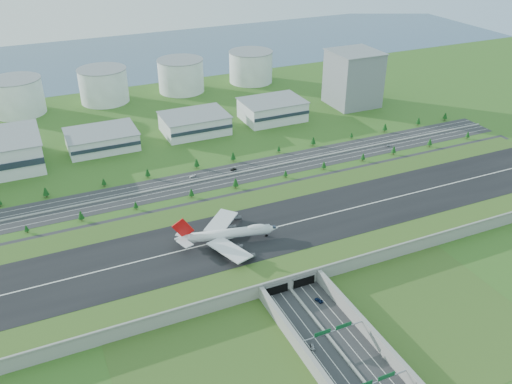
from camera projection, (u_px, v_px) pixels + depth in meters
name	position (u px, v px, depth m)	size (l,w,h in m)	color
ground	(254.00, 243.00, 344.94)	(1200.00, 1200.00, 0.00)	#275C1D
airfield_deck	(254.00, 238.00, 342.87)	(520.00, 100.00, 9.20)	gray
underpass_road	(337.00, 343.00, 264.04)	(38.80, 120.40, 8.00)	#28282B
sign_gantry_near	(333.00, 332.00, 265.82)	(38.70, 0.70, 9.80)	gray
sign_gantry_far	(375.00, 383.00, 237.93)	(38.70, 0.70, 9.80)	gray
north_expressway	(204.00, 180.00, 420.62)	(560.00, 36.00, 0.12)	#28282B
tree_row	(226.00, 169.00, 426.99)	(503.79, 48.61, 8.34)	#3D2819
hangar_mid_a	(102.00, 140.00, 471.10)	(58.00, 42.00, 15.00)	white
hangar_mid_b	(195.00, 124.00, 501.25)	(58.00, 42.00, 17.00)	white
hangar_mid_c	(272.00, 110.00, 529.61)	(58.00, 42.00, 19.00)	white
office_tower	(353.00, 79.00, 559.11)	(46.00, 46.00, 55.00)	gray
fuel_tank_a	(18.00, 97.00, 540.25)	(50.00, 50.00, 35.00)	silver
fuel_tank_b	(104.00, 86.00, 570.89)	(50.00, 50.00, 35.00)	silver
fuel_tank_c	(181.00, 76.00, 601.54)	(50.00, 50.00, 35.00)	silver
fuel_tank_d	(251.00, 67.00, 632.18)	(50.00, 50.00, 35.00)	silver
bay_water	(108.00, 59.00, 727.46)	(1200.00, 260.00, 0.06)	#3C5974
boeing_747	(227.00, 234.00, 330.01)	(64.46, 60.31, 20.17)	silver
car_0	(313.00, 346.00, 265.39)	(1.87, 4.64, 1.58)	#A7A8AC
car_2	(319.00, 300.00, 295.62)	(2.36, 5.12, 1.42)	#0D1D41
car_5	(233.00, 169.00, 435.06)	(1.78, 5.09, 1.68)	black
car_6	(388.00, 146.00, 476.22)	(2.27, 4.92, 1.37)	#B3B4B8
car_7	(192.00, 176.00, 424.98)	(2.13, 5.23, 1.52)	white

